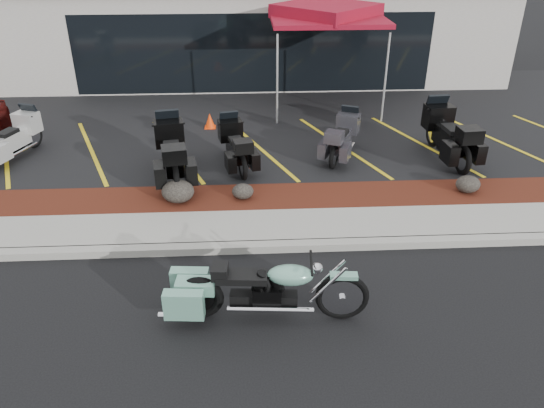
{
  "coord_description": "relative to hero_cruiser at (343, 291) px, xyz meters",
  "views": [
    {
      "loc": [
        -0.36,
        -7.5,
        5.59
      ],
      "look_at": [
        0.11,
        1.2,
        0.83
      ],
      "focal_mm": 35.0,
      "sensor_mm": 36.0,
      "label": 1
    }
  ],
  "objects": [
    {
      "name": "popup_canopy",
      "position": [
        1.1,
        10.14,
        2.45
      ],
      "size": [
        3.88,
        3.88,
        3.13
      ],
      "rotation": [
        0.0,
        0.0,
        -0.17
      ],
      "color": "silver",
      "rests_on": "upper_lot"
    },
    {
      "name": "touring_white",
      "position": [
        -7.01,
        7.05,
        0.2
      ],
      "size": [
        1.44,
        2.21,
        1.2
      ],
      "primitive_type": null,
      "rotation": [
        0.0,
        0.0,
        1.23
      ],
      "color": "#BABAB5",
      "rests_on": "upper_lot"
    },
    {
      "name": "boulder_mid",
      "position": [
        -1.51,
        3.83,
        -0.22
      ],
      "size": [
        0.47,
        0.39,
        0.33
      ],
      "primitive_type": "ellipsoid",
      "color": "black",
      "rests_on": "mulch_bed"
    },
    {
      "name": "ground",
      "position": [
        -1.07,
        1.1,
        -0.55
      ],
      "size": [
        90.0,
        90.0,
        0.0
      ],
      "primitive_type": "plane",
      "color": "black",
      "rests_on": "ground"
    },
    {
      "name": "upper_lot",
      "position": [
        -1.07,
        9.3,
        -0.47
      ],
      "size": [
        26.0,
        9.6,
        0.15
      ],
      "primitive_type": "cube",
      "color": "black",
      "rests_on": "ground"
    },
    {
      "name": "touring_black_mid",
      "position": [
        -1.82,
        6.23,
        0.19
      ],
      "size": [
        1.2,
        2.15,
        1.18
      ],
      "primitive_type": null,
      "rotation": [
        0.0,
        0.0,
        1.79
      ],
      "color": "black",
      "rests_on": "upper_lot"
    },
    {
      "name": "boulder_left",
      "position": [
        -2.9,
        3.75,
        -0.14
      ],
      "size": [
        0.7,
        0.58,
        0.49
      ],
      "primitive_type": "ellipsoid",
      "color": "black",
      "rests_on": "mulch_bed"
    },
    {
      "name": "touring_black_front",
      "position": [
        -3.27,
        5.76,
        0.31
      ],
      "size": [
        1.35,
        2.55,
        1.41
      ],
      "primitive_type": null,
      "rotation": [
        0.0,
        0.0,
        1.76
      ],
      "color": "black",
      "rests_on": "upper_lot"
    },
    {
      "name": "sidewalk",
      "position": [
        -1.07,
        2.7,
        -0.47
      ],
      "size": [
        24.0,
        1.2,
        0.15
      ],
      "primitive_type": "cube",
      "color": "gray",
      "rests_on": "ground"
    },
    {
      "name": "dealership_building",
      "position": [
        -1.07,
        15.57,
        1.46
      ],
      "size": [
        18.0,
        8.16,
        4.0
      ],
      "color": "#A69F96",
      "rests_on": "ground"
    },
    {
      "name": "touring_grey",
      "position": [
        1.29,
        6.6,
        0.18
      ],
      "size": [
        1.5,
        2.11,
        1.15
      ],
      "primitive_type": null,
      "rotation": [
        0.0,
        0.0,
        1.15
      ],
      "color": "#323137",
      "rests_on": "upper_lot"
    },
    {
      "name": "curb",
      "position": [
        -1.07,
        2.0,
        -0.47
      ],
      "size": [
        24.0,
        0.25,
        0.15
      ],
      "primitive_type": "cube",
      "color": "gray",
      "rests_on": "ground"
    },
    {
      "name": "mulch_bed",
      "position": [
        -1.07,
        3.9,
        -0.47
      ],
      "size": [
        24.0,
        1.2,
        0.16
      ],
      "primitive_type": "cube",
      "color": "#3B140D",
      "rests_on": "ground"
    },
    {
      "name": "traffic_cone",
      "position": [
        -2.44,
        8.29,
        -0.19
      ],
      "size": [
        0.38,
        0.38,
        0.43
      ],
      "primitive_type": "cone",
      "rotation": [
        0.0,
        0.0,
        0.3
      ],
      "color": "#FF3E08",
      "rests_on": "upper_lot"
    },
    {
      "name": "hero_cruiser",
      "position": [
        0.0,
        0.0,
        0.0
      ],
      "size": [
        3.17,
        1.04,
        1.1
      ],
      "primitive_type": null,
      "rotation": [
        0.0,
        0.0,
        -0.08
      ],
      "color": "#6BA78F",
      "rests_on": "ground"
    },
    {
      "name": "boulder_right",
      "position": [
        3.48,
        3.86,
        -0.2
      ],
      "size": [
        0.54,
        0.45,
        0.38
      ],
      "primitive_type": "ellipsoid",
      "color": "black",
      "rests_on": "mulch_bed"
    },
    {
      "name": "touring_black_rear",
      "position": [
        3.55,
        6.56,
        0.31
      ],
      "size": [
        1.12,
        2.49,
        1.41
      ],
      "primitive_type": null,
      "rotation": [
        0.0,
        0.0,
        1.65
      ],
      "color": "black",
      "rests_on": "upper_lot"
    }
  ]
}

